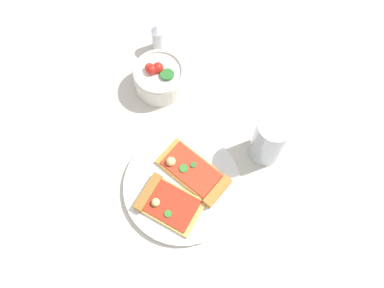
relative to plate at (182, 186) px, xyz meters
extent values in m
plane|color=beige|center=(0.01, 0.03, -0.01)|extent=(2.40, 2.40, 0.00)
cylinder|color=white|center=(0.00, 0.00, 0.00)|extent=(0.25, 0.25, 0.01)
cube|color=#E5B256|center=(-0.03, -0.04, 0.01)|extent=(0.15, 0.14, 0.01)
cube|color=#A36B2D|center=(-0.07, -0.01, 0.02)|extent=(0.07, 0.08, 0.02)
cube|color=#B22D19|center=(-0.03, -0.04, 0.02)|extent=(0.13, 0.12, 0.00)
sphere|color=#F2D87F|center=(-0.06, -0.03, 0.02)|extent=(0.02, 0.02, 0.02)
cylinder|color=#2D722D|center=(-0.06, -0.03, 0.02)|extent=(0.01, 0.01, 0.00)
cylinder|color=#388433|center=(-0.04, -0.06, 0.02)|extent=(0.01, 0.01, 0.00)
cube|color=gold|center=(0.03, 0.02, 0.01)|extent=(0.15, 0.16, 0.01)
cube|color=#B77A33|center=(0.07, -0.03, 0.02)|extent=(0.07, 0.06, 0.02)
cube|color=red|center=(0.03, 0.02, 0.02)|extent=(0.13, 0.14, 0.00)
cylinder|color=#388433|center=(0.01, 0.03, 0.02)|extent=(0.02, 0.02, 0.00)
cylinder|color=#2D722D|center=(0.03, 0.04, 0.02)|extent=(0.01, 0.01, 0.00)
sphere|color=#F2D87F|center=(-0.02, 0.05, 0.02)|extent=(0.02, 0.02, 0.02)
cylinder|color=white|center=(-0.02, 0.25, 0.02)|extent=(0.12, 0.12, 0.06)
torus|color=white|center=(-0.02, 0.25, 0.05)|extent=(0.12, 0.12, 0.01)
sphere|color=red|center=(-0.02, 0.26, 0.06)|extent=(0.02, 0.02, 0.02)
sphere|color=red|center=(-0.03, 0.26, 0.06)|extent=(0.02, 0.02, 0.02)
sphere|color=red|center=(-0.04, 0.26, 0.06)|extent=(0.02, 0.02, 0.02)
cylinder|color=#2D722D|center=(0.00, 0.24, 0.06)|extent=(0.04, 0.04, 0.01)
cylinder|color=silver|center=(0.19, 0.06, 0.06)|extent=(0.07, 0.07, 0.13)
cylinder|color=black|center=(0.19, 0.06, 0.05)|extent=(0.06, 0.06, 0.11)
cylinder|color=silver|center=(-0.01, 0.36, 0.03)|extent=(0.03, 0.03, 0.06)
cone|color=silver|center=(-0.01, 0.36, 0.06)|extent=(0.03, 0.03, 0.01)
camera|label=1|loc=(-0.01, -0.24, 0.82)|focal=37.83mm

